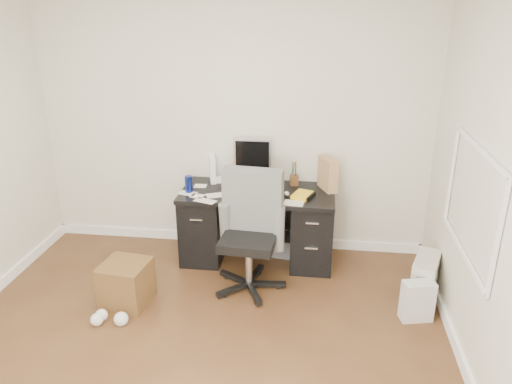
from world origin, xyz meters
TOP-DOWN VIEW (x-y plane):
  - ground at (0.00, 0.00)m, footprint 4.00×4.00m
  - room_shell at (0.03, 0.03)m, footprint 4.02×4.02m
  - desk at (0.30, 1.65)m, footprint 1.50×0.70m
  - loose_papers at (0.10, 1.60)m, footprint 1.10×0.60m
  - lcd_monitor at (0.22, 1.86)m, footprint 0.38×0.22m
  - keyboard at (0.28, 1.59)m, footprint 0.48×0.18m
  - computer_mouse at (0.59, 1.54)m, footprint 0.07×0.07m
  - travel_mug at (-0.36, 1.55)m, footprint 0.07×0.07m
  - white_binder at (-0.20, 1.90)m, footprint 0.17×0.25m
  - magazine_file at (0.98, 1.80)m, footprint 0.23×0.30m
  - pen_cup at (0.65, 1.88)m, footprint 0.12×0.12m
  - yellow_book at (0.75, 1.56)m, footprint 0.23×0.26m
  - paper_remote at (0.32, 1.38)m, footprint 0.29×0.28m
  - office_chair at (0.29, 1.09)m, footprint 0.67×0.67m
  - pc_tower at (1.86, 1.09)m, footprint 0.32×0.47m
  - shopping_bag at (1.75, 0.79)m, footprint 0.30×0.24m
  - wicker_basket at (-0.74, 0.72)m, footprint 0.43×0.43m
  - desk_printer at (0.56, 1.81)m, footprint 0.37×0.32m

SIDE VIEW (x-z plane):
  - ground at x=0.00m, z-range 0.00..0.00m
  - desk_printer at x=0.56m, z-range 0.00..0.19m
  - shopping_bag at x=1.75m, z-range 0.00..0.35m
  - wicker_basket at x=-0.74m, z-range 0.00..0.39m
  - pc_tower at x=1.86m, z-range 0.00..0.43m
  - desk at x=0.30m, z-range 0.02..0.77m
  - office_chair at x=0.29m, z-range 0.00..1.11m
  - loose_papers at x=0.10m, z-range 0.75..0.75m
  - paper_remote at x=0.32m, z-range 0.75..0.77m
  - keyboard at x=0.28m, z-range 0.75..0.78m
  - yellow_book at x=0.75m, z-range 0.75..0.79m
  - computer_mouse at x=0.59m, z-range 0.75..0.81m
  - travel_mug at x=-0.36m, z-range 0.75..0.91m
  - pen_cup at x=0.65m, z-range 0.75..0.99m
  - white_binder at x=-0.20m, z-range 0.75..1.02m
  - magazine_file at x=0.98m, z-range 0.75..1.07m
  - lcd_monitor at x=0.22m, z-range 0.75..1.23m
  - room_shell at x=0.03m, z-range 0.30..3.01m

